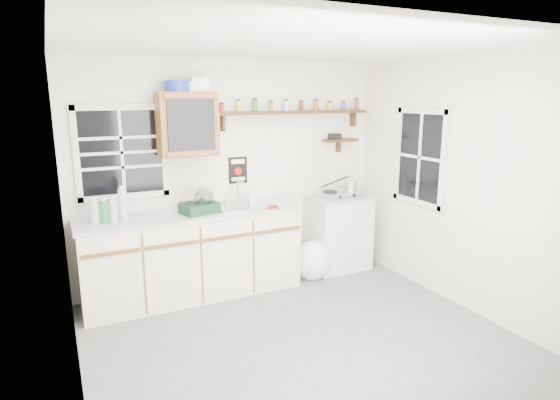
{
  "coord_description": "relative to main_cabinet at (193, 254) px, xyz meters",
  "views": [
    {
      "loc": [
        -1.84,
        -3.34,
        2.13
      ],
      "look_at": [
        0.07,
        0.55,
        1.14
      ],
      "focal_mm": 30.0,
      "sensor_mm": 36.0,
      "label": 1
    }
  ],
  "objects": [
    {
      "name": "dish_rack",
      "position": [
        0.08,
        -0.05,
        0.55
      ],
      "size": [
        0.41,
        0.35,
        0.27
      ],
      "rotation": [
        0.0,
        0.0,
        0.24
      ],
      "color": "#10311D",
      "rests_on": "main_cabinet"
    },
    {
      "name": "spice_shelf",
      "position": [
        1.31,
        0.21,
        1.47
      ],
      "size": [
        1.91,
        0.18,
        0.35
      ],
      "color": "#311E0D",
      "rests_on": "wall_back"
    },
    {
      "name": "upper_cabinet_clutter",
      "position": [
        0.04,
        0.14,
        1.75
      ],
      "size": [
        0.44,
        0.24,
        0.14
      ],
      "color": "#182E9C",
      "rests_on": "upper_cabinet"
    },
    {
      "name": "window_back",
      "position": [
        -0.62,
        0.29,
        1.09
      ],
      "size": [
        0.93,
        0.03,
        0.98
      ],
      "color": "black",
      "rests_on": "wall_back"
    },
    {
      "name": "window_right",
      "position": [
        2.37,
        -0.75,
        0.99
      ],
      "size": [
        0.03,
        0.78,
        1.08
      ],
      "color": "black",
      "rests_on": "wall_back"
    },
    {
      "name": "room",
      "position": [
        0.58,
        -1.3,
        0.79
      ],
      "size": [
        3.64,
        3.24,
        2.54
      ],
      "color": "#505053",
      "rests_on": "ground"
    },
    {
      "name": "soap_bottle",
      "position": [
        0.7,
        0.07,
        0.54
      ],
      "size": [
        0.09,
        0.09,
        0.17
      ],
      "primitive_type": "imported",
      "rotation": [
        0.0,
        0.0,
        0.11
      ],
      "color": "silver",
      "rests_on": "main_cabinet"
    },
    {
      "name": "main_cabinet",
      "position": [
        0.0,
        0.0,
        0.0
      ],
      "size": [
        2.31,
        0.63,
        0.92
      ],
      "color": "beige",
      "rests_on": "floor"
    },
    {
      "name": "upper_cabinet",
      "position": [
        0.03,
        0.14,
        1.36
      ],
      "size": [
        0.6,
        0.32,
        0.65
      ],
      "color": "brown",
      "rests_on": "wall_back"
    },
    {
      "name": "secondary_shelf",
      "position": [
        1.94,
        0.22,
        1.12
      ],
      "size": [
        0.45,
        0.16,
        0.24
      ],
      "color": "#311E0D",
      "rests_on": "wall_back"
    },
    {
      "name": "warning_sign",
      "position": [
        0.63,
        0.29,
        0.82
      ],
      "size": [
        0.22,
        0.02,
        0.3
      ],
      "color": "black",
      "rests_on": "wall_back"
    },
    {
      "name": "trash_bag",
      "position": [
        1.39,
        -0.14,
        -0.25
      ],
      "size": [
        0.44,
        0.4,
        0.5
      ],
      "color": "white",
      "rests_on": "floor"
    },
    {
      "name": "water_bottles",
      "position": [
        -0.8,
        -0.02,
        0.59
      ],
      "size": [
        0.34,
        0.12,
        0.35
      ],
      "color": "#A5BAC1",
      "rests_on": "main_cabinet"
    },
    {
      "name": "saucepan",
      "position": [
        1.98,
        0.01,
        0.58
      ],
      "size": [
        0.38,
        0.31,
        0.18
      ],
      "rotation": [
        0.0,
        0.0,
        -0.87
      ],
      "color": "#AFAFB4",
      "rests_on": "hotplate"
    },
    {
      "name": "sink",
      "position": [
        0.54,
        0.01,
        0.47
      ],
      "size": [
        0.52,
        0.44,
        0.29
      ],
      "color": "#AFAFB4",
      "rests_on": "main_cabinet"
    },
    {
      "name": "hotplate",
      "position": [
        1.84,
        0.01,
        0.49
      ],
      "size": [
        0.58,
        0.33,
        0.08
      ],
      "rotation": [
        0.0,
        0.0,
        0.05
      ],
      "color": "#AFAFB4",
      "rests_on": "right_cabinet"
    },
    {
      "name": "right_cabinet",
      "position": [
        1.83,
        0.03,
        -0.01
      ],
      "size": [
        0.73,
        0.57,
        0.91
      ],
      "color": "#BBBBB4",
      "rests_on": "floor"
    },
    {
      "name": "rag",
      "position": [
        0.84,
        -0.19,
        0.47
      ],
      "size": [
        0.15,
        0.13,
        0.02
      ],
      "primitive_type": "cube",
      "rotation": [
        0.0,
        0.0,
        -0.14
      ],
      "color": "maroon",
      "rests_on": "main_cabinet"
    }
  ]
}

